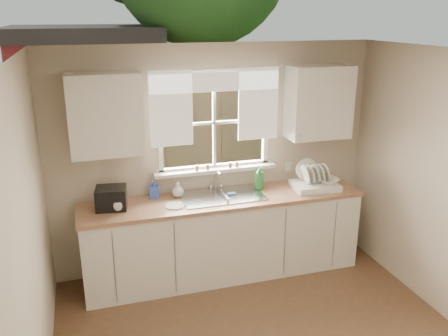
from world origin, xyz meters
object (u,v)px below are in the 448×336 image
object	(u,v)px
dish_rack	(315,182)
soap_bottle_a	(259,177)
black_appliance	(111,198)
cup	(118,206)

from	to	relation	value
dish_rack	soap_bottle_a	xyz separation A→B (m)	(-0.60, 0.16, 0.06)
black_appliance	dish_rack	bearing A→B (deg)	6.33
dish_rack	cup	distance (m)	2.16
soap_bottle_a	dish_rack	bearing A→B (deg)	-12.17
cup	dish_rack	bearing A→B (deg)	-8.36
soap_bottle_a	black_appliance	bearing A→B (deg)	-174.13
soap_bottle_a	black_appliance	size ratio (longest dim) A/B	0.90
dish_rack	soap_bottle_a	distance (m)	0.63
soap_bottle_a	cup	distance (m)	1.57
cup	black_appliance	xyz separation A→B (m)	(-0.06, 0.08, 0.06)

